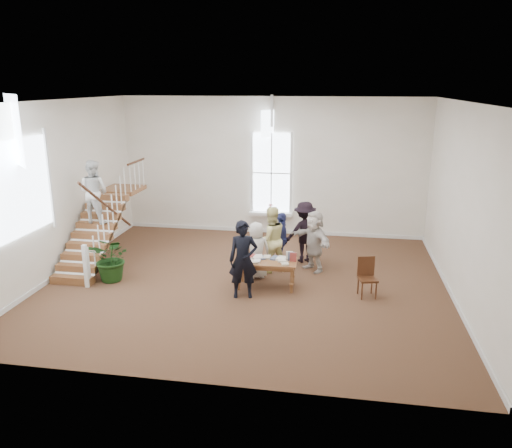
% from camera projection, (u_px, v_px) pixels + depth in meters
% --- Properties ---
extents(ground, '(10.00, 10.00, 0.00)m').
position_uv_depth(ground, '(247.00, 282.00, 12.72)').
color(ground, '#4F2E1F').
rests_on(ground, ground).
extents(room_shell, '(10.49, 10.00, 10.00)m').
position_uv_depth(room_shell, '(271.00, 222.00, 16.78)').
color(room_shell, silver).
rests_on(room_shell, ground).
extents(staircase, '(1.10, 4.10, 2.92)m').
position_uv_depth(staircase, '(96.00, 207.00, 13.69)').
color(staircase, brown).
rests_on(staircase, ground).
extents(library_table, '(1.51, 0.79, 0.76)m').
position_uv_depth(library_table, '(266.00, 263.00, 12.28)').
color(library_table, brown).
rests_on(library_table, ground).
extents(police_officer, '(0.76, 0.58, 1.86)m').
position_uv_depth(police_officer, '(243.00, 260.00, 11.64)').
color(police_officer, black).
rests_on(police_officer, ground).
extents(elderly_woman, '(0.85, 0.72, 1.49)m').
position_uv_depth(elderly_woman, '(256.00, 250.00, 12.86)').
color(elderly_woman, beige).
rests_on(elderly_woman, ground).
extents(person_yellow, '(1.09, 1.02, 1.79)m').
position_uv_depth(person_yellow, '(271.00, 239.00, 13.24)').
color(person_yellow, '#F5EC99').
rests_on(person_yellow, ground).
extents(woman_cluster_a, '(0.38, 0.89, 1.52)m').
position_uv_depth(woman_cluster_a, '(281.00, 239.00, 13.70)').
color(woman_cluster_a, navy).
rests_on(woman_cluster_a, ground).
extents(woman_cluster_b, '(1.29, 1.06, 1.74)m').
position_uv_depth(woman_cluster_b, '(305.00, 232.00, 14.00)').
color(woman_cluster_b, black).
rests_on(woman_cluster_b, ground).
extents(woman_cluster_c, '(1.39, 1.48, 1.66)m').
position_uv_depth(woman_cluster_c, '(314.00, 241.00, 13.35)').
color(woman_cluster_c, beige).
rests_on(woman_cluster_c, ground).
extents(floor_plant, '(1.18, 1.06, 1.20)m').
position_uv_depth(floor_plant, '(112.00, 258.00, 12.69)').
color(floor_plant, '#143510').
rests_on(floor_plant, ground).
extents(side_chair, '(0.50, 0.50, 0.95)m').
position_uv_depth(side_chair, '(367.00, 275.00, 11.81)').
color(side_chair, '#3B1E10').
rests_on(side_chair, ground).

